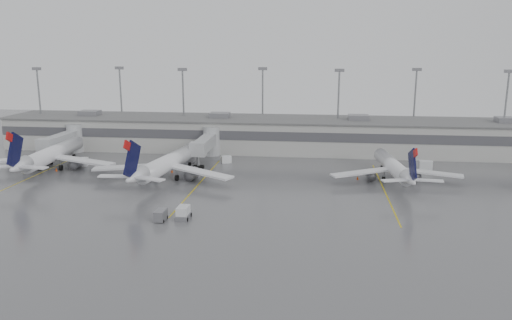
# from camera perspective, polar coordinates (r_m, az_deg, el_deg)

# --- Properties ---
(ground) EXTENTS (260.00, 260.00, 0.00)m
(ground) POSITION_cam_1_polar(r_m,az_deg,el_deg) (71.85, 2.72, -8.24)
(ground) COLOR #565658
(ground) RESTS_ON ground
(terminal) EXTENTS (152.00, 17.00, 9.45)m
(terminal) POSITION_cam_1_polar(r_m,az_deg,el_deg) (126.84, 4.77, 2.91)
(terminal) COLOR #A8A8A3
(terminal) RESTS_ON ground
(light_masts) EXTENTS (142.40, 8.00, 20.60)m
(light_masts) POSITION_cam_1_polar(r_m,az_deg,el_deg) (131.48, 4.94, 6.71)
(light_masts) COLOR gray
(light_masts) RESTS_ON ground
(jet_bridge_left) EXTENTS (4.00, 17.20, 7.00)m
(jet_bridge_left) POSITION_cam_1_polar(r_m,az_deg,el_deg) (129.67, -20.82, 2.20)
(jet_bridge_left) COLOR #95989A
(jet_bridge_left) RESTS_ON ground
(jet_bridge_right) EXTENTS (4.00, 17.20, 7.00)m
(jet_bridge_right) POSITION_cam_1_polar(r_m,az_deg,el_deg) (117.52, -5.53, 1.96)
(jet_bridge_right) COLOR #95989A
(jet_bridge_right) RESTS_ON ground
(stand_markings) EXTENTS (105.25, 40.00, 0.01)m
(stand_markings) POSITION_cam_1_polar(r_m,az_deg,el_deg) (94.61, 3.85, -3.06)
(stand_markings) COLOR gold
(stand_markings) RESTS_ON ground
(jet_far_left) EXTENTS (29.91, 33.60, 10.87)m
(jet_far_left) POSITION_cam_1_polar(r_m,az_deg,el_deg) (115.40, -22.44, 0.60)
(jet_far_left) COLOR white
(jet_far_left) RESTS_ON ground
(jet_mid_left) EXTENTS (29.24, 33.00, 10.71)m
(jet_mid_left) POSITION_cam_1_polar(r_m,az_deg,el_deg) (100.39, -10.15, -0.35)
(jet_mid_left) COLOR white
(jet_mid_left) RESTS_ON ground
(jet_mid_right) EXTENTS (25.50, 28.71, 9.30)m
(jet_mid_right) POSITION_cam_1_polar(r_m,az_deg,el_deg) (101.27, 15.50, -0.76)
(jet_mid_right) COLOR white
(jet_mid_right) RESTS_ON ground
(baggage_tug) EXTENTS (2.02, 3.09, 1.98)m
(baggage_tug) POSITION_cam_1_polar(r_m,az_deg,el_deg) (77.66, -8.31, -6.13)
(baggage_tug) COLOR silver
(baggage_tug) RESTS_ON ground
(baggage_cart) EXTENTS (1.51, 2.63, 1.68)m
(baggage_cart) POSITION_cam_1_polar(r_m,az_deg,el_deg) (77.43, -10.85, -6.20)
(baggage_cart) COLOR slate
(baggage_cart) RESTS_ON ground
(gse_uld_a) EXTENTS (2.78, 2.10, 1.79)m
(gse_uld_a) POSITION_cam_1_polar(r_m,az_deg,el_deg) (117.53, -19.28, -0.18)
(gse_uld_a) COLOR silver
(gse_uld_a) RESTS_ON ground
(gse_uld_b) EXTENTS (2.62, 2.23, 1.57)m
(gse_uld_b) POSITION_cam_1_polar(r_m,az_deg,el_deg) (113.99, -3.42, 0.08)
(gse_uld_b) COLOR silver
(gse_uld_b) RESTS_ON ground
(gse_uld_c) EXTENTS (2.84, 2.03, 1.90)m
(gse_uld_c) POSITION_cam_1_polar(r_m,az_deg,el_deg) (113.45, 18.82, -0.56)
(gse_uld_c) COLOR silver
(gse_uld_c) RESTS_ON ground
(gse_loader) EXTENTS (2.82, 3.78, 2.12)m
(gse_loader) POSITION_cam_1_polar(r_m,az_deg,el_deg) (114.71, -7.87, 0.20)
(gse_loader) COLOR slate
(gse_loader) RESTS_ON ground
(cone_a) EXTENTS (0.43, 0.43, 0.68)m
(cone_a) POSITION_cam_1_polar(r_m,az_deg,el_deg) (114.41, -21.86, -1.01)
(cone_a) COLOR #EE4605
(cone_a) RESTS_ON ground
(cone_b) EXTENTS (0.46, 0.46, 0.73)m
(cone_b) POSITION_cam_1_polar(r_m,az_deg,el_deg) (106.46, -9.57, -1.22)
(cone_b) COLOR #EE4605
(cone_b) RESTS_ON ground
(cone_c) EXTENTS (0.43, 0.43, 0.68)m
(cone_c) POSITION_cam_1_polar(r_m,az_deg,el_deg) (101.39, 11.54, -2.02)
(cone_c) COLOR #EE4605
(cone_c) RESTS_ON ground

